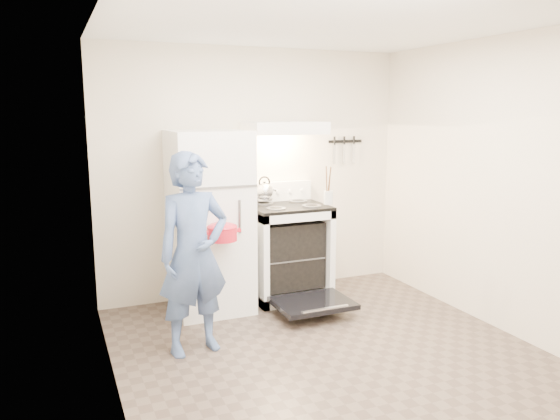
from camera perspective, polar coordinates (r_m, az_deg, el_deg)
The scene contains 15 objects.
floor at distance 4.35m, azimuth 5.93°, elevation -15.25°, with size 3.60×3.60×0.00m, color #4F4338.
back_wall at distance 5.61m, azimuth -2.71°, elevation 3.90°, with size 3.20×0.02×2.50m, color beige.
refrigerator at distance 5.16m, azimuth -7.38°, elevation -1.22°, with size 0.70×0.70×1.70m, color white.
stove_body at distance 5.54m, azimuth 0.76°, elevation -4.49°, with size 0.76×0.65×0.92m, color white.
cooktop at distance 5.44m, azimuth 0.78°, elevation 0.36°, with size 0.76×0.65×0.03m, color black.
backsplash at distance 5.68m, azimuth -0.37°, elevation 1.96°, with size 0.76×0.07×0.20m, color white.
oven_door at distance 5.12m, azimuth 3.46°, elevation -9.68°, with size 0.70×0.54×0.04m, color black.
oven_rack at distance 5.54m, azimuth 0.76°, elevation -4.69°, with size 0.60×0.52×0.01m, color slate.
range_hood at distance 5.43m, azimuth 0.48°, elevation 8.57°, with size 0.76×0.50×0.12m, color white.
knife_strip at distance 6.01m, azimuth 6.83°, elevation 7.14°, with size 0.40×0.02×0.03m, color black.
pizza_stone at distance 5.44m, azimuth 0.30°, elevation -4.81°, with size 0.29×0.29×0.02m, color #8F6C48.
tea_kettle at distance 5.52m, azimuth -1.64°, elevation 2.11°, with size 0.23×0.19×0.28m, color #BCBCC1, non-canonical shape.
utensil_jar at distance 5.32m, azimuth 5.06°, elevation 1.31°, with size 0.09×0.09×0.13m, color silver.
person at distance 4.27m, azimuth -9.02°, elevation -4.56°, with size 0.58×0.38×1.58m, color #324A70.
dutch_oven at distance 4.71m, azimuth -6.05°, elevation -2.48°, with size 0.33×0.26×0.22m, color red, non-canonical shape.
Camera 1 is at (-1.92, -3.43, 1.88)m, focal length 35.00 mm.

